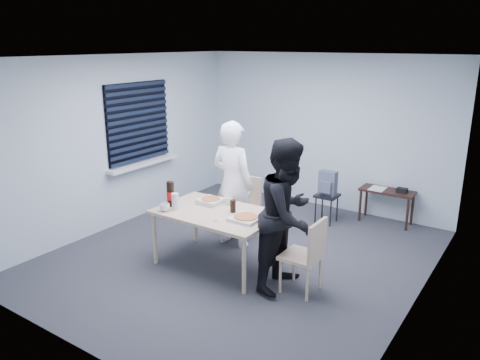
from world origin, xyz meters
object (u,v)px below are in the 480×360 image
Objects in this scene: person_black at (288,215)px; mug_a at (165,207)px; mug_b at (229,201)px; chair_right at (308,251)px; dining_table at (217,216)px; person_white at (233,184)px; chair_far at (245,202)px; side_table at (387,195)px; soda_bottle at (171,194)px; stool at (327,201)px; backpack at (327,183)px.

person_black is 14.39× the size of mug_a.
mug_a is at bearing -128.89° from mug_b.
mug_b is (-1.01, 0.27, -0.11)m from person_black.
mug_a is (-1.82, -0.36, 0.27)m from chair_right.
dining_table is 0.72m from person_white.
chair_far is 1.09× the size of side_table.
mug_a is 1.23× the size of mug_b.
person_black is 1.62m from soda_bottle.
chair_right reaches higher than mug_b.
backpack is (0.00, -0.01, 0.29)m from stool.
side_table is 6.67× the size of mug_a.
dining_table is at bearing -179.43° from chair_right.
soda_bottle reaches higher than dining_table.
stool is (0.76, 1.50, -0.53)m from person_white.
mug_b reaches higher than stool.
soda_bottle reaches higher than stool.
person_white reaches higher than soda_bottle.
chair_right reaches higher than dining_table.
soda_bottle reaches higher than mug_a.
backpack is at bearing 54.76° from chair_far.
mug_a is (-1.10, -2.50, 0.13)m from backpack.
dining_table is 1.06m from chair_far.
person_black reaches higher than stool.
stool is at bearing 11.50° from person_black.
stool is 0.30m from backpack.
person_white is 2.57m from side_table.
mug_a is (-0.55, -0.35, 0.11)m from dining_table.
mug_b is at bearing -119.94° from side_table.
person_white is at bearing -116.97° from stool.
backpack is (-0.43, 2.11, -0.23)m from person_black.
dining_table reaches higher than stool.
mug_b is at bearing -72.84° from chair_far.
dining_table is 3.21× the size of stool.
mug_a is at bearing -97.31° from backpack.
dining_table is 2.25m from stool.
person_black is 2.17m from backpack.
chair_far is at bearing -133.84° from side_table.
dining_table is 1.69× the size of chair_far.
person_black reaches higher than chair_far.
backpack is 1.17× the size of soda_bottle.
stool is 2.65m from soda_bottle.
mug_a reaches higher than dining_table.
soda_bottle is (-1.96, -2.83, 0.42)m from side_table.
stool is at bearing 72.76° from mug_b.
backpack is at bearing 63.05° from soda_bottle.
mug_b is (-1.29, 0.29, 0.26)m from chair_right.
mug_b is at bearing 51.11° from mug_a.
mug_b is (0.22, -0.72, 0.26)m from chair_far.
mug_a is (-1.89, -3.02, 0.31)m from side_table.
stool is (0.80, 1.14, -0.16)m from chair_far.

